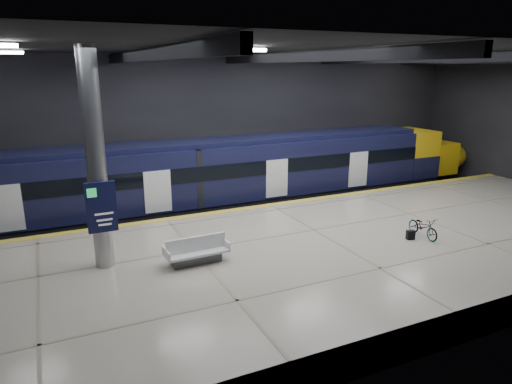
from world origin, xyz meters
TOP-DOWN VIEW (x-y plane):
  - ground at (0.00, 0.00)m, footprint 30.00×30.00m
  - room_shell at (-0.00, 0.00)m, footprint 30.10×16.10m
  - platform at (0.00, -2.50)m, footprint 30.00×11.00m
  - safety_strip at (0.00, 2.75)m, footprint 30.00×0.40m
  - rails at (0.00, 5.50)m, footprint 30.00×1.52m
  - train at (-0.23, 5.50)m, footprint 29.40×2.84m
  - bench at (-5.23, -2.08)m, footprint 2.11×0.92m
  - bicycle at (3.32, -3.44)m, footprint 0.64×1.58m
  - pannier_bag at (2.72, -3.44)m, footprint 0.33×0.24m
  - info_column at (-8.00, -1.03)m, footprint 0.90×0.78m

SIDE VIEW (x-z plane):
  - ground at x=0.00m, z-range 0.00..0.00m
  - rails at x=0.00m, z-range 0.00..0.16m
  - platform at x=0.00m, z-range 0.00..1.10m
  - safety_strip at x=0.00m, z-range 1.10..1.11m
  - pannier_bag at x=2.72m, z-range 1.10..1.45m
  - bench at x=-5.23m, z-range 0.96..1.88m
  - bicycle at x=3.32m, z-range 1.10..1.91m
  - train at x=-0.23m, z-range 0.16..3.95m
  - info_column at x=-8.00m, z-range 1.01..7.91m
  - room_shell at x=0.00m, z-range 1.69..9.74m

